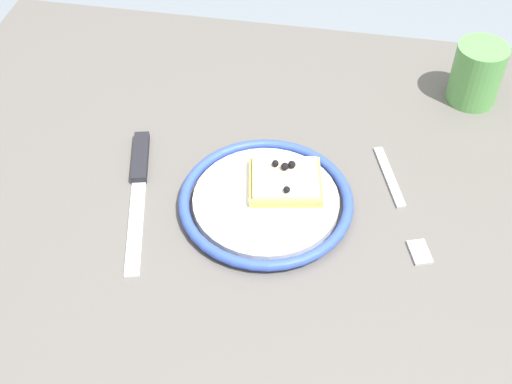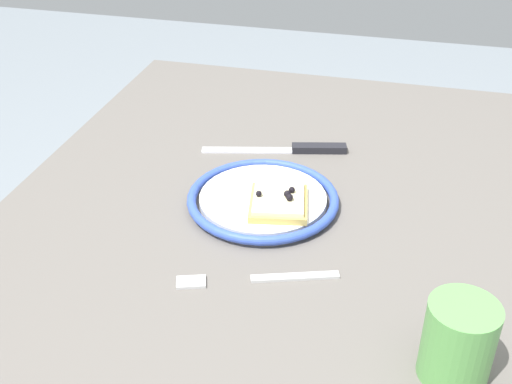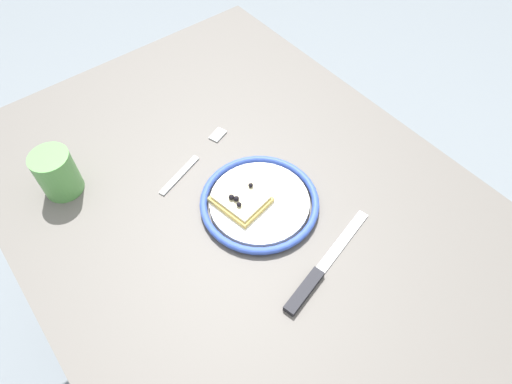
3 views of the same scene
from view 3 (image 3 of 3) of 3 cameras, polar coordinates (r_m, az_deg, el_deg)
name	(u,v)px [view 3 (image 3 of 3)]	position (r m, az deg, el deg)	size (l,w,h in m)	color
ground_plane	(249,333)	(1.48, -0.95, -17.71)	(6.00, 6.00, 0.00)	slate
dining_table	(244,225)	(0.90, -1.49, -4.24)	(1.07, 0.78, 0.73)	#5B5651
plate	(259,202)	(0.81, 0.45, -1.33)	(0.22, 0.22, 0.02)	white
pizza_slice_near	(241,199)	(0.80, -1.97, -0.88)	(0.10, 0.10, 0.03)	tan
knife	(315,277)	(0.75, 7.62, -10.75)	(0.08, 0.24, 0.01)	silver
fork	(195,159)	(0.90, -7.91, 4.19)	(0.08, 0.20, 0.00)	#B9B9B9
cup	(57,173)	(0.89, -24.25, 2.22)	(0.07, 0.07, 0.09)	#599E4C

